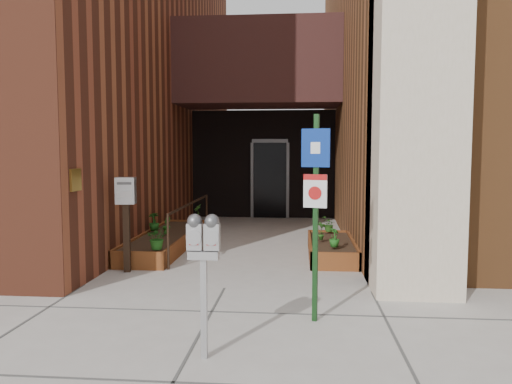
# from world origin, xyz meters

# --- Properties ---
(ground) EXTENTS (80.00, 80.00, 0.00)m
(ground) POSITION_xyz_m (0.00, 0.00, 0.00)
(ground) COLOR #9E9991
(ground) RESTS_ON ground
(architecture) EXTENTS (20.00, 14.60, 10.00)m
(architecture) POSITION_xyz_m (-0.18, 6.89, 4.98)
(architecture) COLOR brown
(architecture) RESTS_ON ground
(planter_left) EXTENTS (0.90, 3.60, 0.30)m
(planter_left) POSITION_xyz_m (-1.55, 2.70, 0.13)
(planter_left) COLOR brown
(planter_left) RESTS_ON ground
(planter_right) EXTENTS (0.80, 2.20, 0.30)m
(planter_right) POSITION_xyz_m (1.60, 2.20, 0.13)
(planter_right) COLOR brown
(planter_right) RESTS_ON ground
(handrail) EXTENTS (0.04, 3.34, 0.90)m
(handrail) POSITION_xyz_m (-1.05, 2.65, 0.75)
(handrail) COLOR black
(handrail) RESTS_ON ground
(parking_meter) EXTENTS (0.30, 0.14, 1.33)m
(parking_meter) POSITION_xyz_m (0.16, -2.30, 1.03)
(parking_meter) COLOR #A7A6A9
(parking_meter) RESTS_ON ground
(sign_post) EXTENTS (0.31, 0.11, 2.29)m
(sign_post) POSITION_xyz_m (1.20, -1.21, 1.41)
(sign_post) COLOR #133514
(sign_post) RESTS_ON ground
(payment_dropbox) EXTENTS (0.32, 0.26, 1.48)m
(payment_dropbox) POSITION_xyz_m (-1.65, 0.80, 1.07)
(payment_dropbox) COLOR black
(payment_dropbox) RESTS_ON ground
(shrub_left_a) EXTENTS (0.45, 0.45, 0.38)m
(shrub_left_a) POSITION_xyz_m (-1.25, 1.10, 0.49)
(shrub_left_a) COLOR #215E1B
(shrub_left_a) RESTS_ON planter_left
(shrub_left_b) EXTENTS (0.23, 0.23, 0.33)m
(shrub_left_b) POSITION_xyz_m (-1.51, 2.60, 0.46)
(shrub_left_b) COLOR #24621C
(shrub_left_b) RESTS_ON planter_left
(shrub_left_c) EXTENTS (0.28, 0.28, 0.36)m
(shrub_left_c) POSITION_xyz_m (-1.85, 2.94, 0.48)
(shrub_left_c) COLOR #1B5418
(shrub_left_c) RESTS_ON planter_left
(shrub_left_d) EXTENTS (0.28, 0.28, 0.38)m
(shrub_left_d) POSITION_xyz_m (-1.25, 4.30, 0.49)
(shrub_left_d) COLOR #285B1A
(shrub_left_d) RESTS_ON planter_left
(shrub_right_a) EXTENTS (0.24, 0.24, 0.31)m
(shrub_right_a) POSITION_xyz_m (1.61, 1.57, 0.46)
(shrub_right_a) COLOR #1F611B
(shrub_right_a) RESTS_ON planter_right
(shrub_right_b) EXTENTS (0.24, 0.24, 0.33)m
(shrub_right_b) POSITION_xyz_m (1.42, 2.18, 0.47)
(shrub_right_b) COLOR #245718
(shrub_right_b) RESTS_ON planter_right
(shrub_right_c) EXTENTS (0.37, 0.37, 0.30)m
(shrub_right_c) POSITION_xyz_m (1.60, 3.10, 0.45)
(shrub_right_c) COLOR #265618
(shrub_right_c) RESTS_ON planter_right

